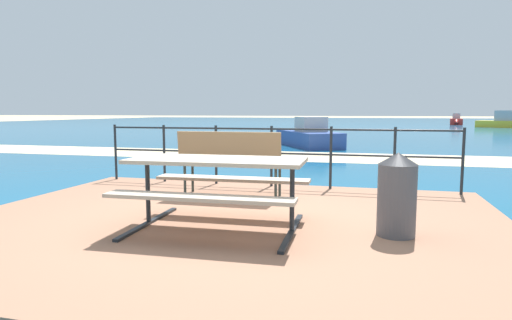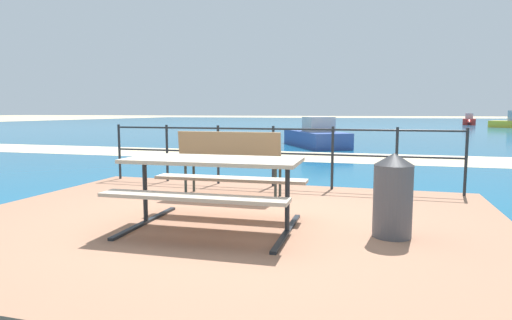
# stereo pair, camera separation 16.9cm
# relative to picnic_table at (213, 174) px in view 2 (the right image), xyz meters

# --- Properties ---
(ground_plane) EXTENTS (240.00, 240.00, 0.00)m
(ground_plane) POSITION_rel_picnic_table_xyz_m (-0.01, 0.35, -0.65)
(ground_plane) COLOR tan
(patio_paving) EXTENTS (6.40, 5.20, 0.06)m
(patio_paving) POSITION_rel_picnic_table_xyz_m (-0.01, 0.35, -0.62)
(patio_paving) COLOR #996B51
(patio_paving) RESTS_ON ground
(sea_water) EXTENTS (90.00, 90.00, 0.01)m
(sea_water) POSITION_rel_picnic_table_xyz_m (-0.01, 40.35, -0.64)
(sea_water) COLOR #145B84
(sea_water) RESTS_ON ground
(beach_strip) EXTENTS (54.01, 3.02, 0.01)m
(beach_strip) POSITION_rel_picnic_table_xyz_m (-0.01, 8.15, -0.64)
(beach_strip) COLOR beige
(beach_strip) RESTS_ON ground
(picnic_table) EXTENTS (1.90, 1.46, 0.76)m
(picnic_table) POSITION_rel_picnic_table_xyz_m (0.00, 0.00, 0.00)
(picnic_table) COLOR tan
(picnic_table) RESTS_ON patio_paving
(park_bench) EXTENTS (1.55, 0.43, 0.97)m
(park_bench) POSITION_rel_picnic_table_xyz_m (-0.40, 1.68, -0.01)
(park_bench) COLOR #8C704C
(park_bench) RESTS_ON patio_paving
(railing_fence) EXTENTS (5.94, 0.04, 1.01)m
(railing_fence) POSITION_rel_picnic_table_xyz_m (-0.01, 2.73, 0.04)
(railing_fence) COLOR #1E2328
(railing_fence) RESTS_ON patio_paving
(trash_bin) EXTENTS (0.39, 0.39, 0.85)m
(trash_bin) POSITION_rel_picnic_table_xyz_m (1.84, 0.20, -0.16)
(trash_bin) COLOR #4C4C51
(trash_bin) RESTS_ON patio_paving
(boat_mid) EXTENTS (2.99, 4.19, 1.10)m
(boat_mid) POSITION_rel_picnic_table_xyz_m (-0.67, 11.96, -0.28)
(boat_mid) COLOR #2D478C
(boat_mid) RESTS_ON sea_water
(boat_far) EXTENTS (1.56, 3.47, 1.12)m
(boat_far) POSITION_rel_picnic_table_xyz_m (9.97, 42.27, -0.28)
(boat_far) COLOR red
(boat_far) RESTS_ON sea_water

